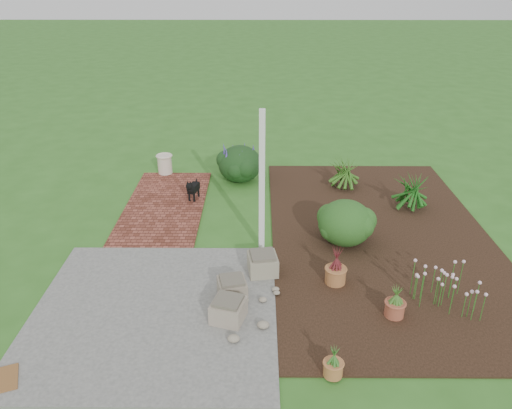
{
  "coord_description": "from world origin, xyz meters",
  "views": [
    {
      "loc": [
        0.25,
        -7.55,
        4.54
      ],
      "look_at": [
        0.2,
        0.4,
        0.7
      ],
      "focal_mm": 35.0,
      "sensor_mm": 36.0,
      "label": 1
    }
  ],
  "objects_px": {
    "stone_trough_near": "(228,310)",
    "evergreen_shrub": "(345,222)",
    "cream_ceramic_urn": "(165,164)",
    "black_dog": "(193,188)"
  },
  "relations": [
    {
      "from": "stone_trough_near",
      "to": "black_dog",
      "type": "bearing_deg",
      "value": 103.85
    },
    {
      "from": "black_dog",
      "to": "evergreen_shrub",
      "type": "xyz_separation_m",
      "value": [
        2.92,
        -1.74,
        0.13
      ]
    },
    {
      "from": "stone_trough_near",
      "to": "black_dog",
      "type": "relative_size",
      "value": 0.85
    },
    {
      "from": "cream_ceramic_urn",
      "to": "evergreen_shrub",
      "type": "height_order",
      "value": "evergreen_shrub"
    },
    {
      "from": "stone_trough_near",
      "to": "cream_ceramic_urn",
      "type": "xyz_separation_m",
      "value": [
        -1.82,
        5.42,
        0.08
      ]
    },
    {
      "from": "black_dog",
      "to": "cream_ceramic_urn",
      "type": "relative_size",
      "value": 1.16
    },
    {
      "from": "stone_trough_near",
      "to": "evergreen_shrub",
      "type": "bearing_deg",
      "value": 48.32
    },
    {
      "from": "evergreen_shrub",
      "to": "black_dog",
      "type": "bearing_deg",
      "value": 149.15
    },
    {
      "from": "cream_ceramic_urn",
      "to": "evergreen_shrub",
      "type": "xyz_separation_m",
      "value": [
        3.76,
        -3.23,
        0.18
      ]
    },
    {
      "from": "cream_ceramic_urn",
      "to": "black_dog",
      "type": "bearing_deg",
      "value": -60.32
    }
  ]
}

